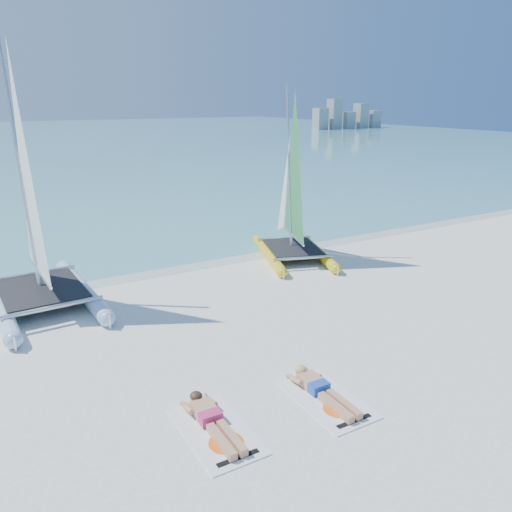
{
  "coord_description": "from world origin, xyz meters",
  "views": [
    {
      "loc": [
        -5.33,
        -8.95,
        5.17
      ],
      "look_at": [
        0.49,
        1.2,
        1.45
      ],
      "focal_mm": 35.0,
      "sensor_mm": 36.0,
      "label": 1
    }
  ],
  "objects_px": {
    "catamaran_blue": "(32,227)",
    "towel_a": "(216,431)",
    "sunbather_a": "(211,419)",
    "sunbather_b": "(320,389)",
    "towel_b": "(326,399)",
    "catamaran_yellow": "(290,202)"
  },
  "relations": [
    {
      "from": "catamaran_blue",
      "to": "catamaran_yellow",
      "type": "relative_size",
      "value": 1.19
    },
    {
      "from": "catamaran_blue",
      "to": "towel_a",
      "type": "xyz_separation_m",
      "value": [
        1.68,
        -7.13,
        -2.05
      ]
    },
    {
      "from": "catamaran_blue",
      "to": "towel_a",
      "type": "height_order",
      "value": "catamaran_blue"
    },
    {
      "from": "catamaran_blue",
      "to": "sunbather_a",
      "type": "xyz_separation_m",
      "value": [
        1.68,
        -6.93,
        -1.94
      ]
    },
    {
      "from": "catamaran_yellow",
      "to": "sunbather_a",
      "type": "xyz_separation_m",
      "value": [
        -6.37,
        -7.31,
        -1.7
      ]
    },
    {
      "from": "towel_a",
      "to": "sunbather_a",
      "type": "bearing_deg",
      "value": 90.0
    },
    {
      "from": "sunbather_a",
      "to": "sunbather_b",
      "type": "xyz_separation_m",
      "value": [
        2.1,
        -0.17,
        0.0
      ]
    },
    {
      "from": "sunbather_b",
      "to": "towel_a",
      "type": "bearing_deg",
      "value": -179.43
    },
    {
      "from": "catamaran_yellow",
      "to": "towel_b",
      "type": "xyz_separation_m",
      "value": [
        -4.27,
        -7.67,
        -1.81
      ]
    },
    {
      "from": "catamaran_blue",
      "to": "towel_b",
      "type": "distance_m",
      "value": 8.47
    },
    {
      "from": "catamaran_blue",
      "to": "towel_b",
      "type": "relative_size",
      "value": 3.73
    },
    {
      "from": "towel_b",
      "to": "sunbather_b",
      "type": "height_order",
      "value": "sunbather_b"
    },
    {
      "from": "catamaran_yellow",
      "to": "sunbather_b",
      "type": "xyz_separation_m",
      "value": [
        -4.27,
        -7.48,
        -1.7
      ]
    },
    {
      "from": "towel_a",
      "to": "sunbather_a",
      "type": "distance_m",
      "value": 0.22
    },
    {
      "from": "catamaran_blue",
      "to": "sunbather_a",
      "type": "height_order",
      "value": "catamaran_blue"
    },
    {
      "from": "sunbather_a",
      "to": "sunbather_b",
      "type": "distance_m",
      "value": 2.11
    },
    {
      "from": "towel_a",
      "to": "sunbather_a",
      "type": "xyz_separation_m",
      "value": [
        0.0,
        0.19,
        0.11
      ]
    },
    {
      "from": "catamaran_yellow",
      "to": "towel_a",
      "type": "distance_m",
      "value": 10.01
    },
    {
      "from": "towel_a",
      "to": "sunbather_b",
      "type": "xyz_separation_m",
      "value": [
        2.1,
        0.02,
        0.11
      ]
    },
    {
      "from": "towel_b",
      "to": "catamaran_blue",
      "type": "bearing_deg",
      "value": 117.41
    },
    {
      "from": "towel_b",
      "to": "sunbather_b",
      "type": "xyz_separation_m",
      "value": [
        0.0,
        0.19,
        0.11
      ]
    },
    {
      "from": "catamaran_blue",
      "to": "sunbather_a",
      "type": "distance_m",
      "value": 7.39
    }
  ]
}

